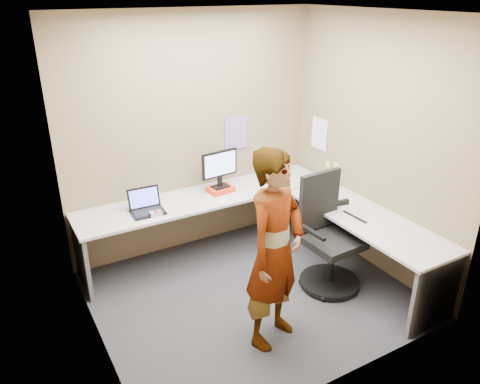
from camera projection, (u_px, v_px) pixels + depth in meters
ground at (251, 294)px, 4.78m from camera, size 3.00×3.00×0.00m
wall_back at (193, 135)px, 5.27m from camera, size 3.00×0.00×3.00m
wall_right at (375, 146)px, 4.92m from camera, size 0.00×2.70×2.70m
wall_left at (84, 207)px, 3.56m from camera, size 0.00×2.70×2.70m
ceiling at (255, 13)px, 3.69m from camera, size 3.00×3.00×0.00m
desk at (268, 219)px, 5.05m from camera, size 2.98×2.58×0.73m
paper_ream at (221, 189)px, 5.35m from camera, size 0.30×0.24×0.06m
monitor at (220, 166)px, 5.25m from camera, size 0.45×0.15×0.43m
laptop at (146, 206)px, 4.87m from camera, size 0.35×0.29×0.24m
trackball_mouse at (156, 214)px, 4.79m from camera, size 0.12×0.08×0.07m
origami at (221, 199)px, 5.10m from camera, size 0.10×0.10×0.06m
stapler at (342, 202)px, 5.03m from camera, size 0.15×0.06×0.05m
flower at (331, 179)px, 5.35m from camera, size 0.07×0.07×0.22m
calendar_purple at (236, 133)px, 5.53m from camera, size 0.30×0.01×0.40m
calendar_white at (319, 134)px, 5.67m from camera, size 0.01×0.28×0.38m
sticky_note_a at (336, 166)px, 5.51m from camera, size 0.01×0.07×0.07m
sticky_note_b at (333, 175)px, 5.60m from camera, size 0.01×0.07×0.07m
sticky_note_c at (339, 179)px, 5.52m from camera, size 0.01×0.07×0.07m
sticky_note_d at (328, 164)px, 5.64m from camera, size 0.01×0.07×0.07m
office_chair at (328, 243)px, 4.79m from camera, size 0.62×0.62×1.18m
person at (275, 250)px, 3.87m from camera, size 0.76×0.64×1.78m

